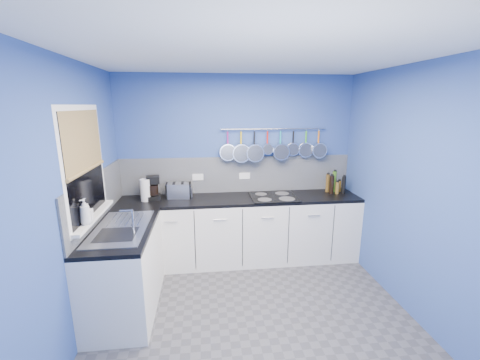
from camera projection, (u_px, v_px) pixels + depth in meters
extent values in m
cube|color=#47474C|center=(253.00, 316.00, 3.15)|extent=(3.20, 3.00, 0.02)
cube|color=white|center=(257.00, 54.00, 2.56)|extent=(3.20, 3.00, 0.02)
cube|color=#314C95|center=(237.00, 167.00, 4.31)|extent=(3.20, 0.02, 2.50)
cube|color=#314C95|center=(309.00, 297.00, 1.40)|extent=(3.20, 0.02, 2.50)
cube|color=#314C95|center=(72.00, 205.00, 2.67)|extent=(0.02, 3.00, 2.50)
cube|color=#314C95|center=(416.00, 193.00, 3.04)|extent=(0.02, 3.00, 2.50)
cube|color=gray|center=(237.00, 174.00, 4.31)|extent=(3.20, 0.02, 0.50)
cube|color=gray|center=(98.00, 196.00, 3.28)|extent=(0.02, 1.80, 0.50)
cube|color=white|center=(240.00, 230.00, 4.21)|extent=(3.20, 0.60, 0.86)
cube|color=black|center=(240.00, 199.00, 4.10)|extent=(3.20, 0.60, 0.04)
cube|color=white|center=(126.00, 270.00, 3.19)|extent=(0.60, 1.20, 0.86)
cube|color=black|center=(122.00, 230.00, 3.08)|extent=(0.60, 1.20, 0.04)
cube|color=white|center=(85.00, 165.00, 2.89)|extent=(0.01, 1.00, 1.10)
cube|color=black|center=(85.00, 165.00, 2.89)|extent=(0.01, 0.90, 1.00)
cube|color=#A28254|center=(83.00, 141.00, 2.84)|extent=(0.01, 0.90, 0.55)
cube|color=white|center=(94.00, 216.00, 3.02)|extent=(0.10, 0.98, 0.03)
cube|color=silver|center=(121.00, 228.00, 3.08)|extent=(0.50, 0.95, 0.01)
cube|color=white|center=(198.00, 177.00, 4.24)|extent=(0.15, 0.01, 0.09)
cube|color=white|center=(245.00, 176.00, 4.32)|extent=(0.15, 0.01, 0.09)
cylinder|color=silver|center=(274.00, 129.00, 4.19)|extent=(1.45, 0.02, 0.02)
imported|color=white|center=(85.00, 212.00, 2.75)|extent=(0.12, 0.12, 0.24)
imported|color=white|center=(88.00, 213.00, 2.82)|extent=(0.09, 0.09, 0.17)
cylinder|color=white|center=(145.00, 190.00, 3.93)|extent=(0.13, 0.13, 0.28)
cube|color=silver|center=(179.00, 190.00, 4.07)|extent=(0.32, 0.20, 0.20)
cylinder|color=silver|center=(189.00, 192.00, 4.11)|extent=(0.11, 0.11, 0.13)
cube|color=black|center=(274.00, 197.00, 4.10)|extent=(0.61, 0.54, 0.01)
cylinder|color=#8C5914|center=(339.00, 186.00, 4.36)|extent=(0.05, 0.05, 0.15)
cylinder|color=#3F721E|center=(334.00, 181.00, 4.35)|extent=(0.06, 0.06, 0.29)
cylinder|color=brown|center=(328.00, 183.00, 4.34)|extent=(0.05, 0.05, 0.25)
cylinder|color=black|center=(344.00, 185.00, 4.26)|extent=(0.05, 0.05, 0.24)
cylinder|color=brown|center=(337.00, 188.00, 4.25)|extent=(0.05, 0.05, 0.16)
cylinder|color=black|center=(332.00, 185.00, 4.25)|extent=(0.06, 0.06, 0.26)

